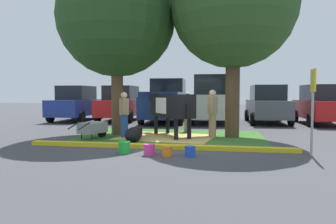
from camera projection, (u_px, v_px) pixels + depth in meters
name	position (u px, v px, depth m)	size (l,w,h in m)	color
ground_plane	(174.00, 145.00, 9.54)	(80.00, 80.00, 0.00)	#424247
grass_island	(171.00, 137.00, 11.25)	(6.52, 4.52, 0.02)	#386B28
curb_yellow	(157.00, 146.00, 8.87)	(7.72, 0.24, 0.12)	yellow
hay_bedding	(167.00, 137.00, 11.01)	(3.20, 2.40, 0.04)	tan
shade_tree_left	(117.00, 18.00, 11.73)	(4.42, 4.42, 6.62)	brown
shade_tree_right	(234.00, 5.00, 10.92)	(4.42, 4.42, 6.88)	#4C3823
cow_holstein	(170.00, 106.00, 11.22)	(2.12, 2.77, 1.58)	black
calf_lying	(134.00, 134.00, 10.15)	(0.48, 1.30, 0.48)	black
person_handler	(212.00, 112.00, 10.92)	(0.34, 0.53, 1.70)	#9E7F5B
person_visitor_near	(124.00, 113.00, 10.91)	(0.34, 0.51, 1.62)	#23478C
person_visitor_far	(187.00, 111.00, 12.65)	(0.51, 0.34, 1.63)	#9E7F5B
wheelbarrow	(93.00, 128.00, 10.72)	(0.93, 1.61, 0.63)	gray
parking_sign	(313.00, 95.00, 7.71)	(0.06, 0.44, 2.16)	#99999E
bucket_green	(124.00, 147.00, 8.13)	(0.32, 0.32, 0.32)	green
bucket_pink	(149.00, 149.00, 7.88)	(0.31, 0.31, 0.29)	#EA3893
bucket_orange	(167.00, 151.00, 7.77)	(0.28, 0.28, 0.25)	orange
bucket_blue	(190.00, 151.00, 7.75)	(0.29, 0.29, 0.26)	blue
sedan_blue	(77.00, 104.00, 18.34)	(2.12, 4.45, 2.02)	navy
hatchback_white	(121.00, 104.00, 18.13)	(2.12, 4.45, 2.02)	red
pickup_truck_black	(166.00, 102.00, 17.37)	(2.34, 5.46, 2.42)	navy
suv_black	(211.00, 99.00, 16.85)	(2.22, 4.65, 2.52)	silver
sedan_silver	(267.00, 105.00, 16.68)	(2.12, 4.45, 2.02)	#4C5156
sedan_red	(321.00, 105.00, 15.93)	(2.12, 4.45, 2.02)	red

